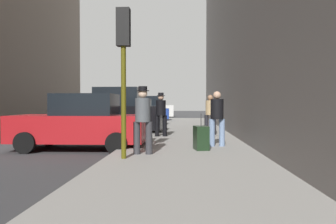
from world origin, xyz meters
name	(u,v)px	position (x,y,z in m)	size (l,w,h in m)	color
ground_plane	(10,147)	(0.00, 0.00, 0.00)	(120.00, 120.00, 0.00)	#38383A
sidewalk	(186,146)	(6.00, 0.00, 0.07)	(4.00, 40.00, 0.15)	gray
parked_red_hatchback	(81,123)	(2.65, -0.51, 0.85)	(4.22, 2.10, 1.79)	#B2191E
parked_black_suv	(115,113)	(2.65, 4.60, 1.03)	(4.64, 2.14, 2.25)	black
parked_silver_sedan	(133,114)	(2.65, 10.00, 0.85)	(4.26, 2.18, 1.79)	#B7BABF
parked_blue_sedan	(144,112)	(2.65, 15.91, 0.85)	(4.27, 2.19, 1.79)	navy
parked_white_van	(151,108)	(2.65, 21.08, 1.03)	(4.66, 2.18, 2.25)	silver
parked_dark_green_sedan	(155,109)	(2.65, 26.41, 0.85)	(4.20, 2.06, 1.79)	#193828
fire_hydrant	(154,123)	(4.45, 5.58, 0.50)	(0.42, 0.22, 0.70)	red
traffic_light	(124,50)	(4.50, -3.07, 2.76)	(0.32, 0.32, 3.60)	#514C0F
pedestrian_in_jeans	(217,116)	(6.97, -0.65, 1.10)	(0.52, 0.45, 1.71)	#728CB2
pedestrian_in_tan_coat	(210,112)	(7.07, 3.24, 1.10)	(0.51, 0.42, 1.71)	black
pedestrian_with_beanie	(143,117)	(4.87, -2.37, 1.14)	(0.50, 0.40, 1.78)	#333338
pedestrian_with_fedora	(161,112)	(5.00, 2.42, 1.14)	(0.53, 0.47, 1.78)	black
rolling_suitcase	(201,138)	(6.44, -1.44, 0.49)	(0.46, 0.62, 1.04)	black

